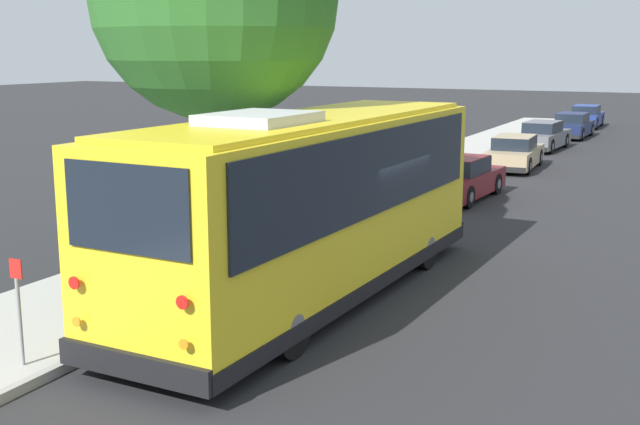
{
  "coord_description": "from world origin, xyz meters",
  "views": [
    {
      "loc": [
        -14.15,
        -6.28,
        4.56
      ],
      "look_at": [
        0.24,
        0.85,
        1.3
      ],
      "focal_mm": 45.0,
      "sensor_mm": 36.0,
      "label": 1
    }
  ],
  "objects_px": {
    "parked_sedan_navy": "(572,126)",
    "sign_post_near": "(19,311)",
    "parked_sedan_blue": "(586,117)",
    "parked_sedan_gray": "(543,136)",
    "fire_hydrant": "(377,194)",
    "shuttle_bus": "(312,197)",
    "parked_sedan_maroon": "(459,179)",
    "sign_post_far": "(107,285)",
    "parked_sedan_tan": "(514,153)"
  },
  "relations": [
    {
      "from": "parked_sedan_maroon",
      "to": "parked_sedan_navy",
      "type": "height_order",
      "value": "parked_sedan_maroon"
    },
    {
      "from": "parked_sedan_gray",
      "to": "parked_sedan_blue",
      "type": "distance_m",
      "value": 12.46
    },
    {
      "from": "parked_sedan_gray",
      "to": "fire_hydrant",
      "type": "relative_size",
      "value": 5.76
    },
    {
      "from": "parked_sedan_blue",
      "to": "parked_sedan_navy",
      "type": "bearing_deg",
      "value": -178.92
    },
    {
      "from": "parked_sedan_tan",
      "to": "parked_sedan_blue",
      "type": "distance_m",
      "value": 19.27
    },
    {
      "from": "fire_hydrant",
      "to": "sign_post_near",
      "type": "bearing_deg",
      "value": 179.48
    },
    {
      "from": "parked_sedan_blue",
      "to": "fire_hydrant",
      "type": "xyz_separation_m",
      "value": [
        -29.79,
        1.35,
        -0.06
      ]
    },
    {
      "from": "parked_sedan_gray",
      "to": "fire_hydrant",
      "type": "height_order",
      "value": "parked_sedan_gray"
    },
    {
      "from": "shuttle_bus",
      "to": "parked_sedan_navy",
      "type": "xyz_separation_m",
      "value": [
        31.26,
        0.36,
        -1.31
      ]
    },
    {
      "from": "parked_sedan_tan",
      "to": "parked_sedan_gray",
      "type": "relative_size",
      "value": 0.96
    },
    {
      "from": "parked_sedan_gray",
      "to": "parked_sedan_blue",
      "type": "relative_size",
      "value": 1.04
    },
    {
      "from": "parked_sedan_blue",
      "to": "sign_post_near",
      "type": "relative_size",
      "value": 2.88
    },
    {
      "from": "parked_sedan_maroon",
      "to": "parked_sedan_gray",
      "type": "xyz_separation_m",
      "value": [
        14.04,
        0.18,
        -0.0
      ]
    },
    {
      "from": "parked_sedan_tan",
      "to": "sign_post_far",
      "type": "height_order",
      "value": "sign_post_far"
    },
    {
      "from": "shuttle_bus",
      "to": "parked_sedan_maroon",
      "type": "relative_size",
      "value": 2.3
    },
    {
      "from": "parked_sedan_tan",
      "to": "sign_post_near",
      "type": "height_order",
      "value": "sign_post_near"
    },
    {
      "from": "shuttle_bus",
      "to": "parked_sedan_gray",
      "type": "distance_m",
      "value": 25.22
    },
    {
      "from": "parked_sedan_navy",
      "to": "parked_sedan_blue",
      "type": "distance_m",
      "value": 6.38
    },
    {
      "from": "shuttle_bus",
      "to": "parked_sedan_gray",
      "type": "relative_size",
      "value": 2.19
    },
    {
      "from": "parked_sedan_navy",
      "to": "sign_post_near",
      "type": "height_order",
      "value": "sign_post_near"
    },
    {
      "from": "parked_sedan_tan",
      "to": "sign_post_far",
      "type": "xyz_separation_m",
      "value": [
        -21.64,
        1.59,
        0.24
      ]
    },
    {
      "from": "parked_sedan_gray",
      "to": "parked_sedan_navy",
      "type": "bearing_deg",
      "value": -0.02
    },
    {
      "from": "parked_sedan_navy",
      "to": "sign_post_near",
      "type": "bearing_deg",
      "value": 178.55
    },
    {
      "from": "sign_post_near",
      "to": "shuttle_bus",
      "type": "bearing_deg",
      "value": -21.95
    },
    {
      "from": "shuttle_bus",
      "to": "parked_sedan_tan",
      "type": "relative_size",
      "value": 2.28
    },
    {
      "from": "sign_post_far",
      "to": "fire_hydrant",
      "type": "distance_m",
      "value": 11.12
    },
    {
      "from": "parked_sedan_navy",
      "to": "sign_post_far",
      "type": "xyz_separation_m",
      "value": [
        -34.54,
        1.69,
        0.24
      ]
    },
    {
      "from": "parked_sedan_maroon",
      "to": "sign_post_far",
      "type": "distance_m",
      "value": 14.5
    },
    {
      "from": "shuttle_bus",
      "to": "parked_sedan_maroon",
      "type": "xyz_separation_m",
      "value": [
        11.14,
        0.53,
        -1.3
      ]
    },
    {
      "from": "sign_post_near",
      "to": "fire_hydrant",
      "type": "xyz_separation_m",
      "value": [
        12.94,
        -0.12,
        -0.4
      ]
    },
    {
      "from": "parked_sedan_gray",
      "to": "sign_post_far",
      "type": "height_order",
      "value": "sign_post_far"
    },
    {
      "from": "sign_post_far",
      "to": "fire_hydrant",
      "type": "relative_size",
      "value": 1.72
    },
    {
      "from": "sign_post_near",
      "to": "sign_post_far",
      "type": "xyz_separation_m",
      "value": [
        1.82,
        0.0,
        -0.11
      ]
    },
    {
      "from": "parked_sedan_gray",
      "to": "parked_sedan_navy",
      "type": "xyz_separation_m",
      "value": [
        6.08,
        -0.35,
        -0.01
      ]
    },
    {
      "from": "sign_post_far",
      "to": "fire_hydrant",
      "type": "xyz_separation_m",
      "value": [
        11.11,
        -0.12,
        -0.29
      ]
    },
    {
      "from": "shuttle_bus",
      "to": "sign_post_near",
      "type": "distance_m",
      "value": 5.58
    },
    {
      "from": "parked_sedan_maroon",
      "to": "sign_post_far",
      "type": "bearing_deg",
      "value": 177.17
    },
    {
      "from": "parked_sedan_navy",
      "to": "fire_hydrant",
      "type": "distance_m",
      "value": 23.47
    },
    {
      "from": "parked_sedan_tan",
      "to": "fire_hydrant",
      "type": "xyz_separation_m",
      "value": [
        -10.52,
        1.47,
        -0.06
      ]
    },
    {
      "from": "parked_sedan_gray",
      "to": "sign_post_near",
      "type": "relative_size",
      "value": 2.99
    },
    {
      "from": "parked_sedan_navy",
      "to": "parked_sedan_blue",
      "type": "xyz_separation_m",
      "value": [
        6.37,
        0.22,
        0.01
      ]
    },
    {
      "from": "parked_sedan_maroon",
      "to": "fire_hydrant",
      "type": "distance_m",
      "value": 3.59
    },
    {
      "from": "shuttle_bus",
      "to": "parked_sedan_tan",
      "type": "height_order",
      "value": "shuttle_bus"
    },
    {
      "from": "fire_hydrant",
      "to": "parked_sedan_maroon",
      "type": "bearing_deg",
      "value": -23.04
    },
    {
      "from": "parked_sedan_blue",
      "to": "sign_post_far",
      "type": "height_order",
      "value": "sign_post_far"
    },
    {
      "from": "parked_sedan_maroon",
      "to": "parked_sedan_blue",
      "type": "relative_size",
      "value": 0.99
    },
    {
      "from": "parked_sedan_tan",
      "to": "sign_post_near",
      "type": "xyz_separation_m",
      "value": [
        -23.46,
        1.59,
        0.35
      ]
    },
    {
      "from": "sign_post_far",
      "to": "parked_sedan_gray",
      "type": "bearing_deg",
      "value": -2.7
    },
    {
      "from": "parked_sedan_gray",
      "to": "sign_post_near",
      "type": "xyz_separation_m",
      "value": [
        -30.27,
        1.34,
        0.34
      ]
    },
    {
      "from": "shuttle_bus",
      "to": "parked_sedan_gray",
      "type": "xyz_separation_m",
      "value": [
        25.18,
        0.71,
        -1.3
      ]
    }
  ]
}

